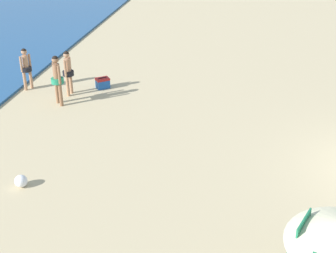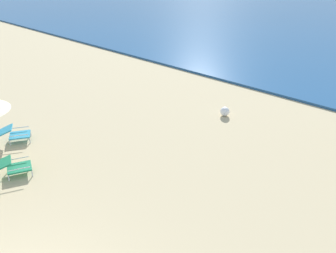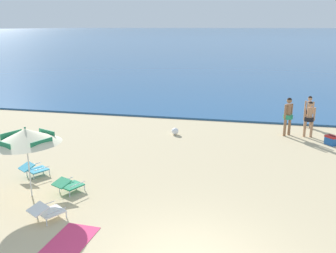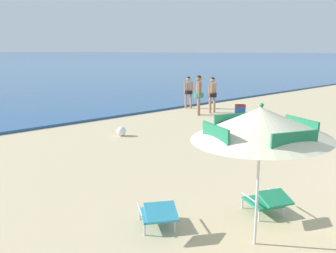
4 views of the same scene
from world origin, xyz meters
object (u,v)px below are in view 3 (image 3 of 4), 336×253
at_px(person_standing_near_shore, 288,114).
at_px(person_wading_in, 309,109).
at_px(beach_umbrella_striped_main, 26,136).
at_px(lounge_chair_under_umbrella, 68,185).
at_px(lounge_chair_facing_sea, 34,169).
at_px(beach_ball, 175,131).
at_px(beach_towel, 66,245).
at_px(person_standing_beside, 309,117).
at_px(cooler_box, 331,140).
at_px(lounge_chair_beside_umbrella, 47,211).

relative_size(person_standing_near_shore, person_wading_in, 1.12).
bearing_deg(person_standing_near_shore, beach_umbrella_striped_main, -134.19).
xyz_separation_m(lounge_chair_under_umbrella, lounge_chair_facing_sea, (-1.74, 0.94, -0.00)).
xyz_separation_m(beach_ball, beach_towel, (-0.69, -9.41, -0.16)).
height_order(beach_umbrella_striped_main, person_standing_beside, beach_umbrella_striped_main).
xyz_separation_m(beach_umbrella_striped_main, lounge_chair_under_umbrella, (1.00, 0.42, -1.59)).
relative_size(lounge_chair_facing_sea, person_wading_in, 0.63).
bearing_deg(cooler_box, beach_towel, -128.81).
xyz_separation_m(beach_umbrella_striped_main, person_standing_beside, (8.95, 8.22, -0.90)).
height_order(cooler_box, beach_ball, cooler_box).
bearing_deg(person_wading_in, cooler_box, -77.52).
bearing_deg(person_standing_beside, beach_towel, -122.87).
distance_m(beach_ball, beach_towel, 9.44).
bearing_deg(person_standing_near_shore, lounge_chair_beside_umbrella, -125.64).
xyz_separation_m(cooler_box, beach_towel, (-7.54, -9.37, -0.20)).
bearing_deg(lounge_chair_under_umbrella, lounge_chair_beside_umbrella, -82.13).
bearing_deg(lounge_chair_facing_sea, person_wading_in, 40.94).
relative_size(lounge_chair_under_umbrella, person_standing_beside, 0.60).
height_order(person_standing_near_shore, cooler_box, person_standing_near_shore).
bearing_deg(beach_ball, person_standing_beside, 9.09).
bearing_deg(person_standing_near_shore, person_wading_in, 56.02).
relative_size(cooler_box, beach_ball, 1.85).
bearing_deg(beach_towel, person_standing_near_shore, 60.94).
height_order(cooler_box, beach_towel, cooler_box).
xyz_separation_m(lounge_chair_beside_umbrella, beach_towel, (1.01, -0.93, -0.27)).
bearing_deg(lounge_chair_beside_umbrella, beach_towel, -42.43).
xyz_separation_m(lounge_chair_under_umbrella, person_standing_near_shore, (7.03, 7.84, 0.76)).
xyz_separation_m(cooler_box, beach_ball, (-6.85, 0.04, -0.04)).
bearing_deg(person_wading_in, beach_umbrella_striped_main, -132.65).
bearing_deg(person_wading_in, person_standing_near_shore, -123.98).
height_order(lounge_chair_beside_umbrella, beach_towel, lounge_chair_beside_umbrella).
height_order(lounge_chair_beside_umbrella, person_standing_beside, person_standing_beside).
distance_m(beach_umbrella_striped_main, person_standing_near_shore, 11.54).
distance_m(person_wading_in, beach_towel, 13.99).
xyz_separation_m(person_standing_beside, person_wading_in, (0.23, 1.74, -0.04)).
bearing_deg(lounge_chair_under_umbrella, person_standing_beside, 44.48).
bearing_deg(person_wading_in, person_standing_beside, -97.46).
xyz_separation_m(lounge_chair_under_umbrella, lounge_chair_beside_umbrella, (0.23, -1.64, -0.00)).
distance_m(lounge_chair_under_umbrella, cooler_box, 11.11).
distance_m(beach_umbrella_striped_main, person_wading_in, 13.57).
xyz_separation_m(lounge_chair_under_umbrella, person_wading_in, (8.17, 9.54, 0.65)).
xyz_separation_m(beach_umbrella_striped_main, person_standing_near_shore, (8.03, 8.26, -0.83)).
height_order(lounge_chair_under_umbrella, person_standing_near_shore, person_standing_near_shore).
height_order(lounge_chair_under_umbrella, lounge_chair_beside_umbrella, lounge_chair_beside_umbrella).
relative_size(beach_umbrella_striped_main, cooler_box, 4.01).
bearing_deg(beach_ball, beach_towel, -94.17).
distance_m(person_wading_in, beach_ball, 6.85).
height_order(lounge_chair_under_umbrella, cooler_box, lounge_chair_under_umbrella).
bearing_deg(person_standing_near_shore, lounge_chair_facing_sea, -141.80).
distance_m(person_standing_beside, person_wading_in, 1.75).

